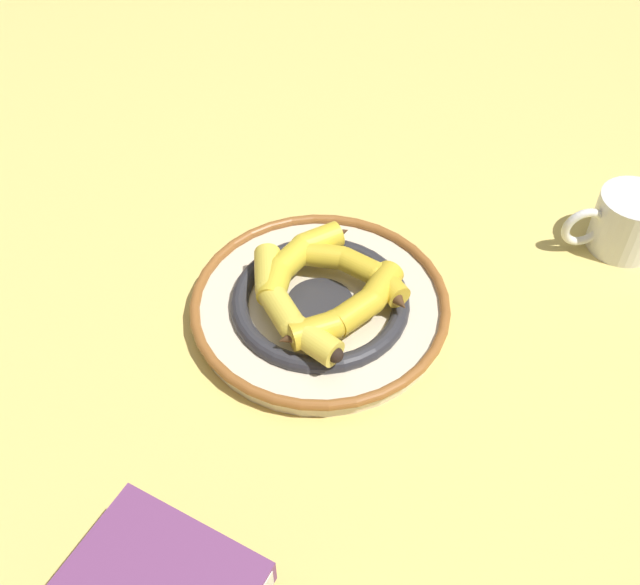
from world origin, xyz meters
name	(u,v)px	position (x,y,z in m)	size (l,w,h in m)	color
ground_plane	(354,305)	(0.00, 0.00, 0.00)	(2.80, 2.80, 0.00)	#E5CC6B
decorative_bowl	(320,305)	(-0.03, 0.04, 0.02)	(0.33, 0.33, 0.04)	beige
banana_a	(349,311)	(-0.06, -0.01, 0.05)	(0.17, 0.12, 0.03)	gold
banana_b	(358,270)	(0.01, 0.00, 0.05)	(0.08, 0.17, 0.03)	gold
banana_c	(297,259)	(0.01, 0.08, 0.05)	(0.17, 0.09, 0.03)	yellow
banana_d	(285,303)	(-0.07, 0.07, 0.05)	(0.16, 0.16, 0.03)	yellow
coffee_mug	(626,222)	(0.23, -0.31, 0.04)	(0.10, 0.13, 0.08)	white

